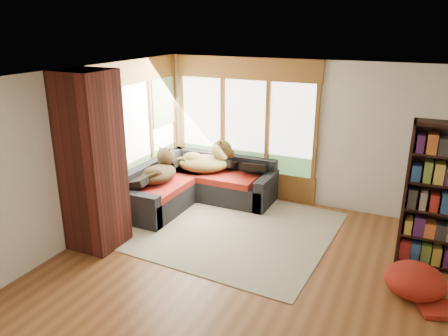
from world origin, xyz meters
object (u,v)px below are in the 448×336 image
Objects in this scene: area_rug at (213,224)px; bookshelf at (439,198)px; brick_chimney at (92,162)px; pouf at (415,280)px; sectional_sofa at (191,185)px; dog_brindle at (160,167)px; dog_tan at (208,157)px.

bookshelf reaches higher than area_rug.
pouf is (4.39, 0.59, -1.09)m from brick_chimney.
dog_brindle is at bearing -119.21° from sectional_sofa.
dog_tan is (-0.60, 1.02, 0.80)m from area_rug.
brick_chimney is 2.32m from sectional_sofa.
brick_chimney is 3.60× the size of pouf.
dog_tan is (0.24, 0.27, 0.51)m from sectional_sofa.
pouf is 0.79× the size of dog_brindle.
area_rug is 4.14× the size of dog_brindle.
dog_brindle is (-4.26, 0.96, 0.56)m from pouf.
dog_tan is at bearing 52.29° from sectional_sofa.
brick_chimney is at bearing -172.31° from pouf.
area_rug is (0.84, -0.75, -0.30)m from sectional_sofa.
area_rug is at bearing -38.19° from sectional_sofa.
brick_chimney is 2.85× the size of dog_brindle.
sectional_sofa is at bearing -38.71° from dog_brindle.
brick_chimney reaches higher than bookshelf.
dog_tan is (-3.86, 0.92, -0.20)m from bookshelf.
dog_tan is at bearing 73.57° from brick_chimney.
pouf is 0.66× the size of dog_tan.
pouf is at bearing -12.77° from area_rug.
brick_chimney is 4.76m from bookshelf.
dog_tan is (-3.71, 1.72, 0.60)m from pouf.
dog_brindle is (0.13, 1.55, -0.53)m from brick_chimney.
dog_tan is at bearing 120.54° from area_rug.
brick_chimney is at bearing -134.76° from area_rug.
area_rug is at bearing 167.23° from pouf.
brick_chimney is at bearing -128.39° from dog_tan.
bookshelf reaches higher than sectional_sofa.
brick_chimney is 4.56m from pouf.
brick_chimney is 2.36× the size of dog_tan.
bookshelf is at bearing 79.31° from pouf.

